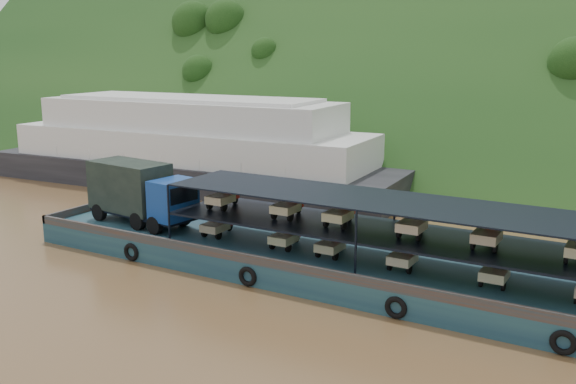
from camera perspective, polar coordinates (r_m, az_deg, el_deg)
The scene contains 4 objects.
ground at distance 37.27m, azimuth 0.33°, elevation -6.02°, with size 160.00×160.00×0.00m, color brown.
hillside at distance 69.92m, azimuth 15.25°, elevation 2.34°, with size 140.00×28.00×28.00m, color #163A15.
cargo_barge at distance 35.35m, azimuth 0.25°, elevation -4.92°, with size 35.00×7.18×5.00m.
passenger_ferry at distance 57.59m, azimuth -8.68°, elevation 3.96°, with size 39.36×12.29×7.86m.
Camera 1 is at (17.64, -30.61, 11.87)m, focal length 40.00 mm.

